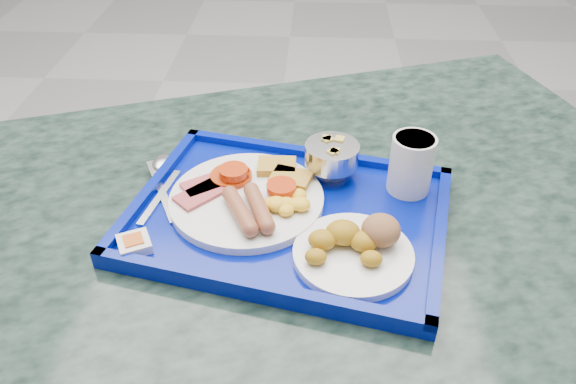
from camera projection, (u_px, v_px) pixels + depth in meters
The scene contains 10 objects.
floor at pixel (263, 253), 2.00m from camera, with size 6.00×6.00×0.00m, color gray.
table at pixel (283, 314), 0.98m from camera, with size 1.55×1.28×0.83m.
tray at pixel (288, 216), 0.84m from camera, with size 0.52×0.43×0.03m.
main_plate at pixel (252, 196), 0.85m from camera, with size 0.24×0.24×0.04m.
bread_plate at pixel (356, 246), 0.76m from camera, with size 0.16×0.16×0.05m.
fruit_bowl at pixel (332, 155), 0.89m from camera, with size 0.09×0.09×0.06m.
juice_cup at pixel (411, 163), 0.86m from camera, with size 0.07×0.07×0.09m.
spoon at pixel (161, 171), 0.92m from camera, with size 0.06×0.18×0.01m.
knife at pixel (161, 190), 0.88m from camera, with size 0.01×0.17×0.00m, color #ACACAE.
jam_packet at pixel (134, 244), 0.77m from camera, with size 0.06×0.06×0.02m.
Camera 1 is at (0.17, -1.45, 1.38)m, focal length 35.00 mm.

